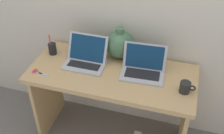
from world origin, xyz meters
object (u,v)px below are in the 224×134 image
Objects in this scene: laptop_left at (86,57)px; scissors at (38,72)px; pen_cup at (52,48)px; laptop_right at (143,66)px; coffee_mug at (185,87)px; green_vase at (120,44)px.

scissors is at bearing -143.92° from laptop_left.
pen_cup is at bearing 90.67° from scissors.
coffee_mug is at bearing -22.72° from laptop_right.
scissors is (-0.78, -0.24, -0.05)m from laptop_right.
coffee_mug is at bearing -8.76° from pen_cup.
green_vase is 1.83× the size of scissors.
laptop_right is 2.31× the size of scissors.
scissors is at bearing -174.85° from coffee_mug.
pen_cup is at bearing -167.51° from green_vase.
scissors is at bearing -89.33° from pen_cup.
laptop_right is at bearing 157.28° from coffee_mug.
green_vase is at bearing 35.61° from scissors.
pen_cup reaches higher than coffee_mug.
pen_cup is (-0.78, 0.03, -0.01)m from laptop_right.
green_vase is at bearing 152.27° from coffee_mug.
pen_cup is at bearing 172.82° from laptop_left.
laptop_right is at bearing -34.15° from green_vase.
coffee_mug is (0.79, -0.13, -0.02)m from laptop_left.
laptop_left is 0.32m from pen_cup.
pen_cup is 1.22× the size of scissors.
laptop_left is 0.29m from green_vase.
coffee_mug is 1.11m from scissors.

